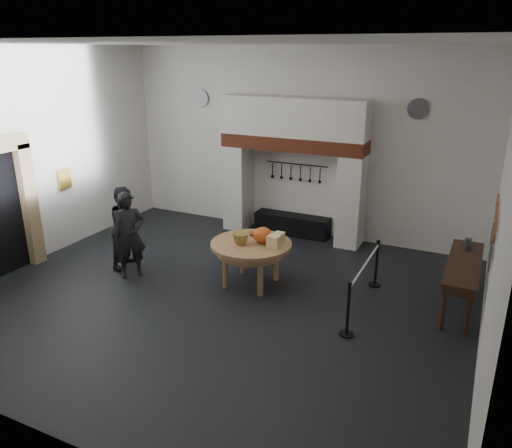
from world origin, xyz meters
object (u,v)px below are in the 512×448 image
at_px(visitor_far, 127,227).
at_px(barrier_post_far, 376,264).
at_px(visitor_near, 130,235).
at_px(work_table, 251,244).
at_px(barrier_post_near, 348,310).
at_px(iron_range, 292,225).
at_px(side_table, 464,263).

bearing_deg(visitor_far, barrier_post_far, -77.34).
bearing_deg(visitor_near, work_table, -33.88).
distance_m(visitor_far, barrier_post_near, 5.06).
xyz_separation_m(iron_range, barrier_post_far, (2.54, -1.98, 0.20)).
distance_m(work_table, barrier_post_near, 2.48).
height_order(side_table, barrier_post_far, same).
distance_m(visitor_near, side_table, 6.32).
height_order(iron_range, visitor_far, visitor_far).
xyz_separation_m(side_table, barrier_post_far, (-1.56, 0.24, -0.42)).
relative_size(visitor_near, barrier_post_near, 1.97).
distance_m(iron_range, side_table, 4.70).
relative_size(work_table, side_table, 0.71).
bearing_deg(iron_range, barrier_post_far, -37.96).
relative_size(visitor_far, side_table, 0.79).
bearing_deg(iron_range, visitor_near, -119.17).
relative_size(side_table, barrier_post_far, 2.44).
bearing_deg(iron_range, work_table, -83.99).
distance_m(visitor_far, side_table, 6.64).
distance_m(visitor_near, visitor_far, 0.57).
bearing_deg(barrier_post_near, barrier_post_far, 90.00).
distance_m(side_table, barrier_post_far, 1.63).
bearing_deg(visitor_near, barrier_post_far, -30.38).
bearing_deg(visitor_far, work_table, -85.44).
distance_m(work_table, visitor_far, 2.78).
bearing_deg(work_table, barrier_post_far, 23.78).
height_order(visitor_far, barrier_post_far, visitor_far).
bearing_deg(visitor_far, side_table, -82.71).
xyz_separation_m(iron_range, side_table, (4.10, -2.22, 0.62)).
bearing_deg(visitor_far, barrier_post_near, -99.90).
xyz_separation_m(side_table, barrier_post_near, (-1.56, -1.76, -0.42)).
xyz_separation_m(visitor_near, side_table, (6.15, 1.46, -0.01)).
xyz_separation_m(visitor_near, barrier_post_far, (4.60, 1.69, -0.43)).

